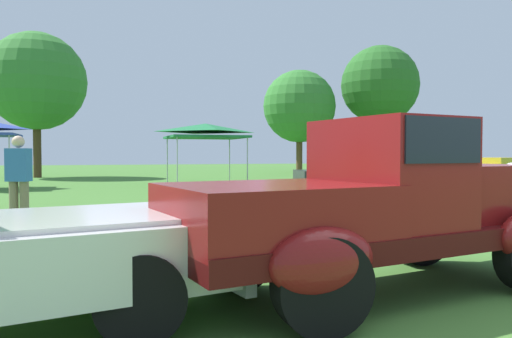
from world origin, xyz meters
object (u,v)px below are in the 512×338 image
show_car_charcoal (355,176)px  show_car_yellow (500,174)px  feature_pickup_truck (382,204)px  canopy_tent_right_field (357,133)px  spectator_near_truck (19,178)px  canopy_tent_center_field (206,130)px

show_car_charcoal → show_car_yellow: (6.06, -0.20, 0.00)m
feature_pickup_truck → canopy_tent_right_field: (10.17, 18.67, 1.56)m
spectator_near_truck → canopy_tent_center_field: (6.02, 12.01, 1.51)m
show_car_charcoal → spectator_near_truck: (-9.83, -5.34, 0.31)m
show_car_charcoal → canopy_tent_right_field: bearing=60.3°
feature_pickup_truck → spectator_near_truck: feature_pickup_truck is taller
feature_pickup_truck → show_car_yellow: feature_pickup_truck is taller
show_car_charcoal → feature_pickup_truck: bearing=-117.8°
show_car_yellow → spectator_near_truck: 16.70m
show_car_charcoal → spectator_near_truck: 11.19m
feature_pickup_truck → show_car_yellow: 16.07m
show_car_yellow → canopy_tent_center_field: canopy_tent_center_field is taller
show_car_yellow → feature_pickup_truck: bearing=-137.6°
feature_pickup_truck → canopy_tent_right_field: 21.32m
show_car_yellow → spectator_near_truck: spectator_near_truck is taller
canopy_tent_center_field → canopy_tent_right_field: size_ratio=0.99×
show_car_yellow → spectator_near_truck: size_ratio=2.83×
canopy_tent_center_field → feature_pickup_truck: bearing=-96.5°
show_car_charcoal → canopy_tent_right_field: canopy_tent_right_field is taller
show_car_yellow → show_car_charcoal: bearing=178.1°
feature_pickup_truck → show_car_yellow: size_ratio=0.92×
spectator_near_truck → show_car_yellow: bearing=18.0°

